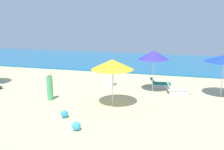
{
  "coord_description": "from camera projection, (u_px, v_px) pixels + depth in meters",
  "views": [
    {
      "loc": [
        2.12,
        -1.06,
        4.63
      ],
      "look_at": [
        -1.54,
        12.95,
        1.25
      ],
      "focal_mm": 40.51,
      "sensor_mm": 36.0,
      "label": 1
    }
  ],
  "objects": [
    {
      "name": "beach_ball_0",
      "position": [
        76.0,
        126.0,
        10.46
      ],
      "size": [
        0.37,
        0.37,
        0.37
      ],
      "primitive_type": "sphere",
      "color": "#34A4DF",
      "rests_on": "ground_plane"
    },
    {
      "name": "umbrella_0",
      "position": [
        224.0,
        58.0,
        14.37
      ],
      "size": [
        2.19,
        2.19,
        2.48
      ],
      "color": "silver",
      "rests_on": "ground_plane"
    },
    {
      "name": "beach_ball_2",
      "position": [
        65.0,
        114.0,
        11.78
      ],
      "size": [
        0.35,
        0.35,
        0.35
      ],
      "primitive_type": "sphere",
      "color": "#2695D3",
      "rests_on": "ground_plane"
    },
    {
      "name": "umbrella_2",
      "position": [
        154.0,
        55.0,
        15.4
      ],
      "size": [
        1.89,
        1.89,
        2.58
      ],
      "color": "silver",
      "rests_on": "ground_plane"
    },
    {
      "name": "beachgoer_3",
      "position": [
        111.0,
        75.0,
        16.93
      ],
      "size": [
        0.51,
        0.51,
        1.71
      ],
      "rotation": [
        0.0,
        0.0,
        1.14
      ],
      "color": "white",
      "rests_on": "ground_plane"
    },
    {
      "name": "ocean",
      "position": [
        155.0,
        62.0,
        25.62
      ],
      "size": [
        60.0,
        11.06,
        0.12
      ],
      "primitive_type": "cube",
      "color": "#1A618E",
      "rests_on": "ground_plane"
    },
    {
      "name": "lounge_chair_2_0",
      "position": [
        160.0,
        83.0,
        16.81
      ],
      "size": [
        1.43,
        0.76,
        0.63
      ],
      "rotation": [
        0.0,
        0.0,
        1.67
      ],
      "color": "silver",
      "rests_on": "ground_plane"
    },
    {
      "name": "umbrella_5",
      "position": [
        112.0,
        64.0,
        12.92
      ],
      "size": [
        2.19,
        2.19,
        2.48
      ],
      "color": "silver",
      "rests_on": "ground_plane"
    },
    {
      "name": "lounge_chair_2_1",
      "position": [
        177.0,
        89.0,
        15.45
      ],
      "size": [
        1.48,
        0.87,
        0.75
      ],
      "rotation": [
        0.0,
        0.0,
        1.75
      ],
      "color": "silver",
      "rests_on": "ground_plane"
    },
    {
      "name": "beachgoer_1",
      "position": [
        50.0,
        87.0,
        14.15
      ],
      "size": [
        0.45,
        0.45,
        1.61
      ],
      "rotation": [
        0.0,
        0.0,
        3.65
      ],
      "color": "#47A868",
      "rests_on": "ground_plane"
    }
  ]
}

